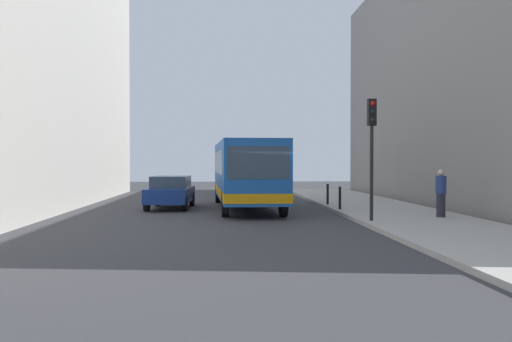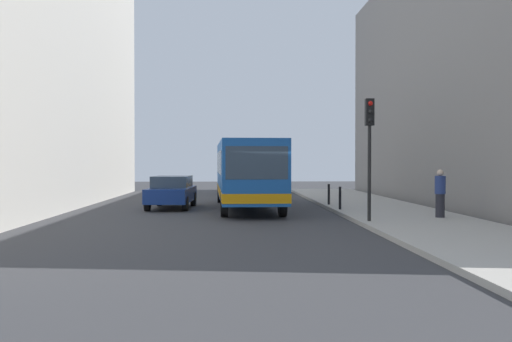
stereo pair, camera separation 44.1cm
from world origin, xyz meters
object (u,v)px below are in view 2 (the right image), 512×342
car_beside_bus (172,191)px  bollard_mid (329,194)px  car_behind_bus (245,182)px  bollard_near (340,198)px  pedestrian_near_signal (440,193)px  bus (247,171)px  traffic_light (370,136)px

car_beside_bus → bollard_mid: size_ratio=4.72×
car_beside_bus → car_behind_bus: (3.63, 11.66, 0.00)m
car_beside_bus → car_behind_bus: size_ratio=1.01×
bollard_near → pedestrian_near_signal: 4.62m
bollard_near → pedestrian_near_signal: size_ratio=0.55×
car_behind_bus → bollard_near: bearing=105.8°
car_behind_bus → bollard_mid: (3.62, -11.65, -0.16)m
pedestrian_near_signal → bollard_near: bearing=-77.7°
car_behind_bus → bollard_near: car_behind_bus is taller
bollard_mid → bollard_near: bearing=-90.0°
bus → bollard_near: 4.70m
car_beside_bus → traffic_light: 10.69m
bollard_mid → car_beside_bus: bearing=-179.9°
bus → pedestrian_near_signal: bearing=135.9°
traffic_light → pedestrian_near_signal: (2.83, 1.13, -2.00)m
bus → bollard_mid: 3.99m
car_beside_bus → car_behind_bus: bearing=-104.3°
bus → pedestrian_near_signal: (6.75, -6.06, -0.72)m
bus → bollard_mid: bearing=-178.3°
bus → bollard_mid: bus is taller
car_behind_bus → pedestrian_near_signal: bearing=111.7°
car_beside_bus → pedestrian_near_signal: 11.98m
car_behind_bus → pedestrian_near_signal: pedestrian_near_signal is taller
car_beside_bus → bollard_mid: bearing=-177.0°
traffic_light → pedestrian_near_signal: traffic_light is taller
bus → car_beside_bus: (-3.43, 0.25, -0.94)m
bus → traffic_light: traffic_light is taller
bus → pedestrian_near_signal: 9.10m
bus → car_beside_bus: 3.56m
bus → car_behind_bus: (0.20, 11.91, -0.94)m
car_beside_bus → car_behind_bus: same height
car_beside_bus → bollard_near: 7.76m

